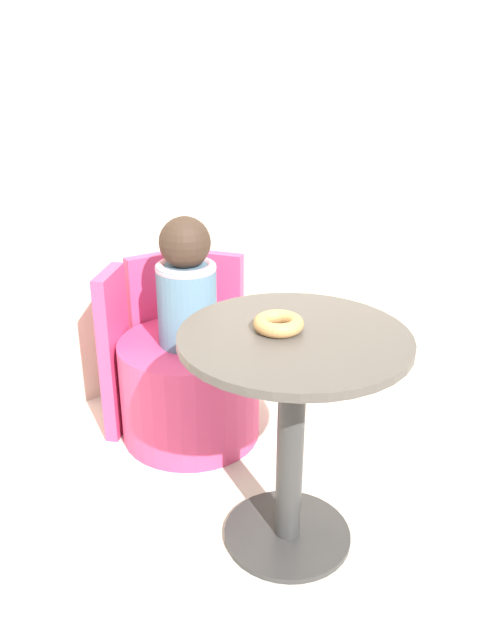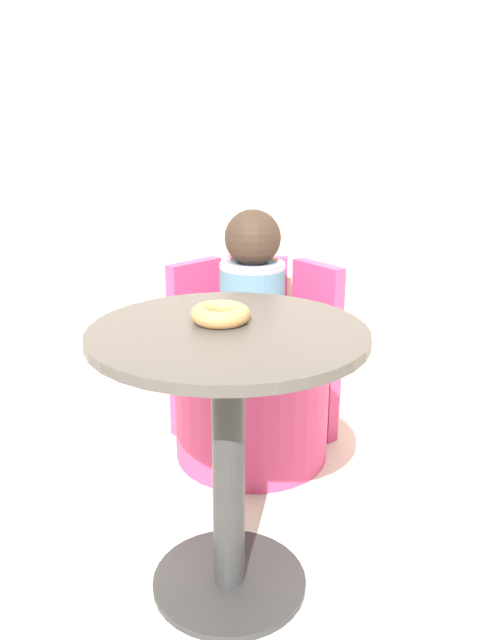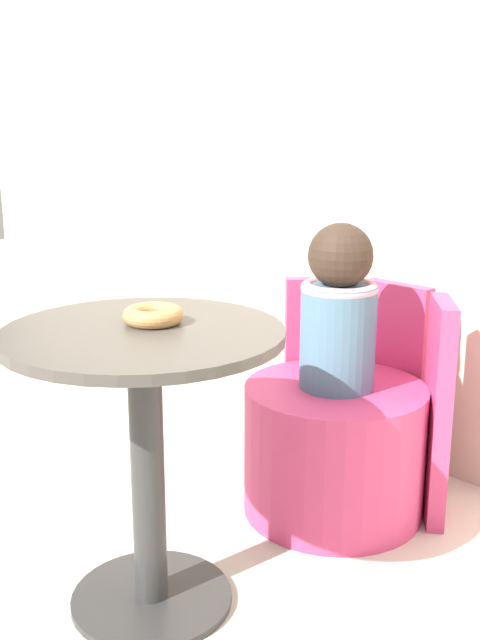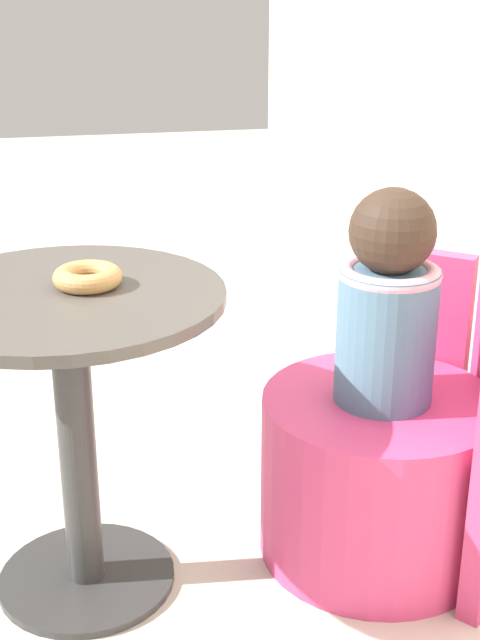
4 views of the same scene
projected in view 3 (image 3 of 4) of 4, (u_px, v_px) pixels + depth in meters
The scene contains 7 objects.
ground_plane at pixel (172, 596), 1.88m from camera, with size 12.00×12.00×0.00m, color beige.
back_wall at pixel (446, 109), 2.34m from camera, with size 6.00×0.06×2.40m.
round_table at pixel (146, 414), 1.74m from camera, with size 0.65×0.65×0.70m.
tub_chair at pixel (334, 449), 2.26m from camera, with size 0.54×0.54×0.40m.
booth_backrest at pixel (381, 390), 2.38m from camera, with size 0.64×0.24×0.67m.
child_figure at pixel (339, 311), 2.16m from camera, with size 0.22×0.22×0.49m.
donut at pixel (151, 315), 1.73m from camera, with size 0.14×0.14×0.04m.
Camera 3 is at (1.31, -1.01, 1.15)m, focal length 42.00 mm.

